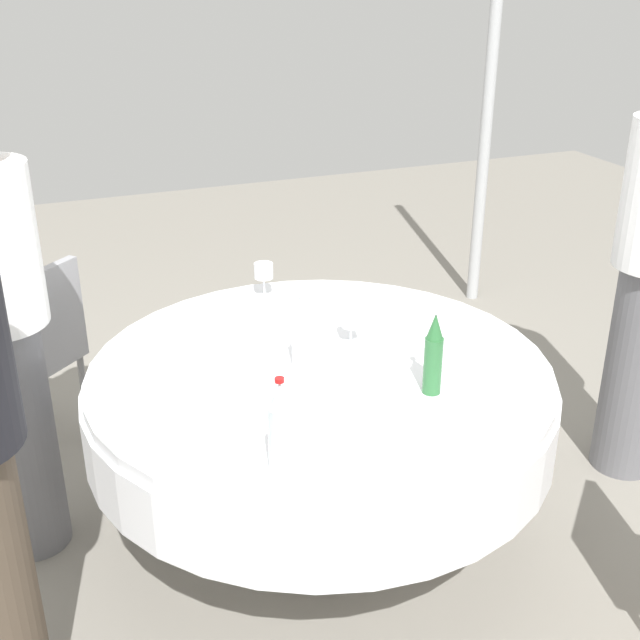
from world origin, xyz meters
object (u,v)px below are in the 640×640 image
Objects in this scene: plate_east at (142,364)px; plate_west at (400,313)px; bottle_clear_left at (300,334)px; wine_glass_rear at (351,318)px; dining_table at (320,402)px; bottle_green_north at (433,355)px; chair_far at (31,347)px; wine_glass_near at (264,272)px; bottle_clear_outer at (281,429)px.

plate_west is (1.00, 0.06, 0.00)m from plate_east.
plate_east is at bearing 157.78° from bottle_clear_left.
dining_table is at bearing -143.55° from wine_glass_rear.
bottle_clear_left is 0.45m from bottle_green_north.
wine_glass_rear is 1.40m from chair_far.
bottle_green_north reaches higher than chair_far.
plate_east and plate_west have the same top height.
wine_glass_near is at bearing 104.99° from bottle_green_north.
chair_far is at bearing 130.64° from bottle_clear_left.
wine_glass_rear is (0.49, 0.65, -0.04)m from bottle_clear_outer.
wine_glass_near reaches higher than dining_table.
bottle_green_north is at bearing 21.30° from bottle_clear_outer.
bottle_green_north reaches higher than wine_glass_near.
bottle_clear_left is 0.26m from wine_glass_rear.
bottle_green_north is 0.97m from wine_glass_near.
wine_glass_rear is at bearing -81.31° from chair_far.
dining_table is at bearing -90.00° from chair_far.
plate_west is 1.53m from chair_far.
dining_table is at bearing 58.64° from bottle_clear_outer.
chair_far is (-0.90, 0.98, -0.08)m from dining_table.
dining_table is 1.83× the size of chair_far.
bottle_clear_outer is at bearing -111.39° from chair_far.
wine_glass_rear reaches higher than plate_east.
plate_east is 1.19× the size of plate_west.
bottle_clear_outer is (-0.25, -0.54, 0.01)m from bottle_clear_left.
bottle_clear_left is 0.31× the size of chair_far.
bottle_clear_left is at bearing -96.90° from wine_glass_near.
bottle_green_north reaches higher than dining_table.
bottle_clear_left is 0.55m from plate_east.
dining_table is 11.13× the size of wine_glass_near.
wine_glass_rear is at bearing 53.08° from bottle_clear_outer.
bottle_clear_outer is 0.62m from bottle_green_north.
chair_far is (-1.16, 1.28, -0.35)m from bottle_green_north.
chair_far is (-1.33, 0.71, -0.23)m from plate_west.
bottle_green_north is at bearing -75.01° from wine_glass_near.
wine_glass_near is (-0.25, 0.93, -0.03)m from bottle_green_north.
bottle_green_north is 1.13× the size of plate_east.
bottle_clear_outer is at bearing -72.05° from plate_east.
bottle_clear_left is 0.60m from bottle_clear_outer.
bottle_clear_outer is 1.97× the size of wine_glass_near.
chair_far is at bearing 141.02° from wine_glass_rear.
bottle_clear_left reaches higher than plate_west.
bottle_clear_outer is 1.65m from chair_far.
bottle_clear_outer is at bearing -133.48° from plate_west.
plate_east is at bearing -176.63° from plate_west.
bottle_clear_outer is 1.11m from plate_west.
bottle_green_north is at bearing -77.45° from wine_glass_rear.
bottle_green_north is at bearing -32.10° from plate_east.
plate_east is at bearing 107.95° from bottle_clear_outer.
plate_west is at bearing -40.15° from wine_glass_near.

